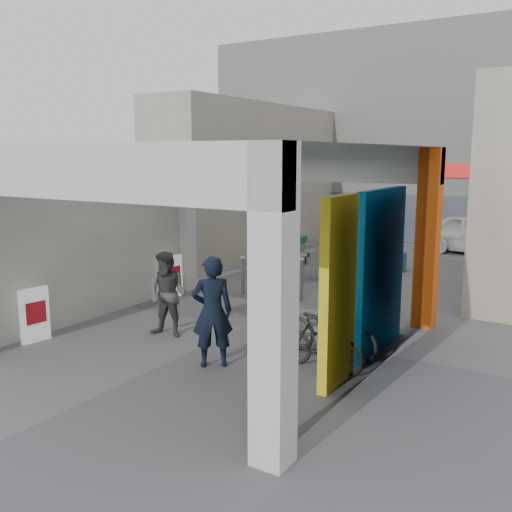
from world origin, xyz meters
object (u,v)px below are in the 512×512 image
Objects in this scene: man_elderly at (339,297)px; produce_stand at (286,252)px; cafe_set at (296,267)px; man_with_dog at (212,312)px; man_crates at (360,238)px; white_van at (480,234)px; border_collie at (266,317)px; bicycle_rear at (321,343)px; bicycle_front at (329,330)px; man_back_turned at (168,294)px.

produce_stand is at bearing 147.32° from man_elderly.
man_with_dog is (1.96, -6.60, 0.60)m from cafe_set.
man_crates reaches higher than white_van.
man_crates is at bearing -123.35° from man_with_dog.
bicycle_rear is (1.77, -1.30, 0.17)m from border_collie.
bicycle_rear is at bearing 164.87° from man_with_dog.
man_elderly is 1.74m from bicycle_rear.
bicycle_front is (2.57, -7.90, -0.37)m from man_crates.
man_with_dog is 13.31m from white_van.
bicycle_front is at bearing 16.75° from bicycle_rear.
bicycle_front is 11.82m from white_van.
border_collie is at bearing -143.84° from man_elderly.
bicycle_front is (4.63, -6.99, 0.12)m from produce_stand.
border_collie is at bearing 71.03° from bicycle_front.
bicycle_rear is at bearing -164.13° from bicycle_front.
man_crates reaches higher than bicycle_rear.
man_crates is (0.44, 8.49, 0.03)m from man_back_turned.
man_back_turned is (-1.61, 0.80, -0.10)m from man_with_dog.
produce_stand is 8.38m from bicycle_front.
bicycle_front is (0.27, -1.00, -0.31)m from man_elderly.
man_back_turned is at bearing 173.01° from white_van.
man_back_turned is 8.50m from man_crates.
bicycle_front is (1.41, 1.40, -0.44)m from man_with_dog.
man_with_dog is at bearing -86.59° from produce_stand.
produce_stand is 0.87× the size of bicycle_rear.
white_van is (3.22, 12.41, -0.11)m from man_back_turned.
border_collie is 2.14m from man_with_dog.
man_crates is at bearing 104.04° from border_collie.
man_crates is at bearing 73.51° from cafe_set.
border_collie is 0.41× the size of bicycle_front.
cafe_set is 2.18m from produce_stand.
man_crates reaches higher than bicycle_front.
man_back_turned is 3.18m from man_elderly.
man_with_dog is at bearing -36.44° from man_back_turned.
man_with_dog reaches higher than bicycle_front.
man_back_turned is 1.07× the size of bicycle_rear.
man_elderly is at bearing 114.41° from man_crates.
man_crates is 0.41× the size of white_van.
man_with_dog is at bearing -179.41° from white_van.
produce_stand is 0.32× the size of white_van.
bicycle_rear reaches higher than border_collie.
cafe_set is 5.83m from man_back_turned.
man_with_dog reaches higher than white_van.
man_with_dog reaches higher than man_back_turned.
bicycle_rear is at bearing -54.58° from man_elderly.
produce_stand is at bearing 35.66° from bicycle_rear.
border_collie is 1.75m from bicycle_front.
white_van is (2.78, 3.92, -0.14)m from man_crates.
white_van is (0.47, 10.81, -0.08)m from man_elderly.
man_elderly is (1.14, 2.40, -0.13)m from man_with_dog.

